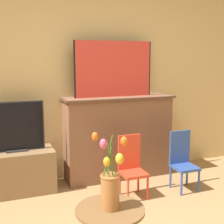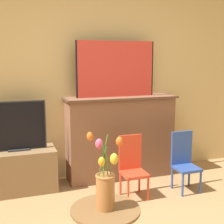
% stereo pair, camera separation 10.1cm
% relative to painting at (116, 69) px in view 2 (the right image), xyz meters
% --- Properties ---
extents(wall_back, '(8.00, 0.06, 2.70)m').
position_rel_painting_xyz_m(wall_back, '(-0.36, 0.21, -0.04)').
color(wall_back, tan).
rests_on(wall_back, ground).
extents(fireplace_mantel, '(1.42, 0.41, 1.05)m').
position_rel_painting_xyz_m(fireplace_mantel, '(0.06, -0.01, -0.85)').
color(fireplace_mantel, brown).
rests_on(fireplace_mantel, ground).
extents(painting, '(1.01, 0.03, 0.68)m').
position_rel_painting_xyz_m(painting, '(0.00, 0.00, 0.00)').
color(painting, black).
rests_on(painting, fireplace_mantel).
extents(tv_stand, '(0.82, 0.42, 0.49)m').
position_rel_painting_xyz_m(tv_stand, '(-1.20, -0.05, -1.15)').
color(tv_stand, olive).
rests_on(tv_stand, ground).
extents(tv_monitor, '(0.63, 0.12, 0.56)m').
position_rel_painting_xyz_m(tv_monitor, '(-1.20, -0.04, -0.63)').
color(tv_monitor, '#2D2D2D').
rests_on(tv_monitor, tv_stand).
extents(chair_red, '(0.27, 0.27, 0.69)m').
position_rel_painting_xyz_m(chair_red, '(-0.02, -0.59, -1.03)').
color(chair_red, red).
rests_on(chair_red, ground).
extents(chair_blue, '(0.27, 0.27, 0.69)m').
position_rel_painting_xyz_m(chair_blue, '(0.62, -0.63, -1.03)').
color(chair_blue, '#2D4C99').
rests_on(chair_blue, ground).
extents(vase_tulips, '(0.26, 0.24, 0.56)m').
position_rel_painting_xyz_m(vase_tulips, '(-0.68, -1.69, -0.73)').
color(vase_tulips, '#AD6B38').
rests_on(vase_tulips, side_table).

